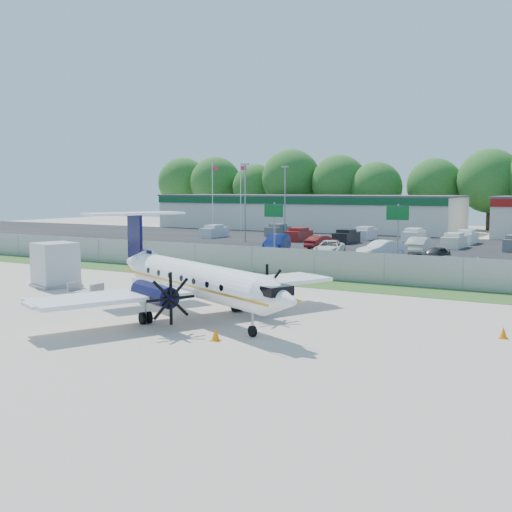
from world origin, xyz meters
The scene contains 29 objects.
ground centered at (0.00, 0.00, 0.00)m, with size 170.00×170.00×0.00m, color #BDAFA0.
grass_verge centered at (0.00, 12.00, 0.01)m, with size 170.00×4.00×0.02m, color #2D561E.
access_road centered at (0.00, 19.00, 0.01)m, with size 170.00×8.00×0.02m, color black.
parking_lot centered at (0.00, 40.00, 0.01)m, with size 170.00×32.00×0.02m, color black.
perimeter_fence centered at (0.00, 14.00, 1.00)m, with size 120.00×0.06×1.99m.
building_west centered at (-24.00, 61.98, 2.63)m, with size 46.40×12.40×5.24m.
sign_left centered at (-8.00, 22.91, 3.61)m, with size 1.80×0.26×5.00m.
sign_mid centered at (3.00, 22.91, 3.61)m, with size 1.80×0.26×5.00m.
flagpole_west centered at (-35.92, 55.00, 5.64)m, with size 1.06×0.12×10.00m.
flagpole_east centered at (-30.92, 55.00, 5.64)m, with size 1.06×0.12×10.00m.
light_pole_nw centered at (-20.00, 38.00, 5.23)m, with size 0.90×0.35×9.09m.
light_pole_sw centered at (-20.00, 48.00, 5.23)m, with size 0.90×0.35×9.09m.
tree_line centered at (0.00, 74.00, 0.00)m, with size 112.00×6.00×14.00m, color #225A1A, non-canonical shape.
aircraft centered at (0.73, -1.16, 1.88)m, with size 15.58×15.11×4.86m.
pushback_tug centered at (-4.80, 3.35, 0.72)m, with size 2.90×2.16×1.51m.
baggage_cart_far centered at (-7.56, 0.00, 0.44)m, with size 1.80×1.11×0.94m.
service_container centered at (-12.71, 2.56, 1.30)m, with size 3.16×3.16×2.79m.
cone_nose centered at (14.31, 1.78, 0.23)m, with size 0.34×0.34×0.49m.
cone_port_wing centered at (4.21, -4.56, 0.25)m, with size 0.38×0.38×0.54m.
cone_starboard_wing centered at (-1.88, 14.05, 0.25)m, with size 0.37×0.37×0.53m.
road_car_west centered at (-19.10, 17.41, 0.00)m, with size 1.75×5.03×1.66m, color #595B5E.
road_car_mid centered at (7.21, 20.73, 0.00)m, with size 1.93×4.76×1.38m, color #595B5E.
parked_car_a centered at (-11.24, 29.54, 0.00)m, with size 1.82×5.23×1.72m, color navy.
parked_car_b centered at (-5.15, 28.43, 0.00)m, with size 2.36×5.13×1.42m, color silver.
parked_car_c centered at (-0.11, 28.38, 0.00)m, with size 1.73×4.96×1.63m, color silver.
parked_car_d centered at (4.61, 28.39, 0.00)m, with size 1.53×3.80×1.29m, color black.
parked_car_f centered at (-8.61, 34.49, 0.00)m, with size 1.48×4.25×1.40m, color maroon.
parked_car_g centered at (1.67, 34.37, 0.00)m, with size 1.72×4.94×1.63m, color beige.
far_parking_rows centered at (0.00, 45.00, 0.00)m, with size 56.00×10.00×1.60m, color gray, non-canonical shape.
Camera 1 is at (18.50, -25.94, 6.18)m, focal length 45.00 mm.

